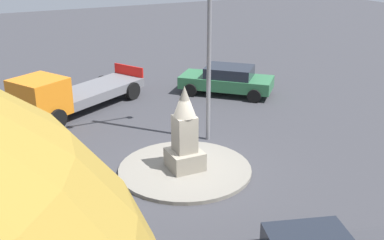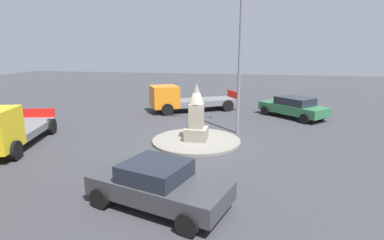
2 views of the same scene
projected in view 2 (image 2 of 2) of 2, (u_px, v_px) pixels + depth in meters
ground_plane at (196, 142)px, 15.37m from camera, size 80.00×80.00×0.00m
traffic_island at (196, 141)px, 15.35m from camera, size 4.42×4.42×0.13m
monument at (196, 116)px, 15.06m from camera, size 1.08×1.08×2.83m
streetlamp at (241, 35)px, 15.74m from camera, size 2.87×0.28×8.81m
car_green_parked_left at (293, 107)px, 20.53m from camera, size 4.52×4.38×1.40m
car_dark_grey_parked_right at (158, 184)px, 9.03m from camera, size 4.52×3.00×1.37m
truck_yellow_passing at (2, 130)px, 13.65m from camera, size 3.40×5.87×2.17m
truck_orange_approaching at (183, 99)px, 22.42m from camera, size 6.48×4.83×1.95m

